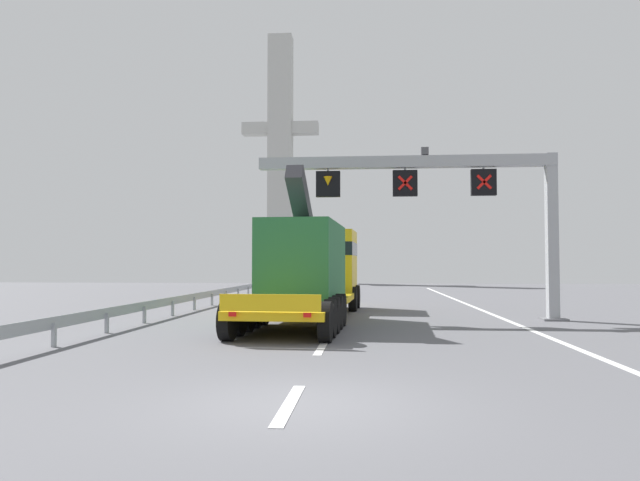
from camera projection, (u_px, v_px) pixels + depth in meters
name	position (u px, v px, depth m)	size (l,w,h in m)	color
ground	(297.00, 404.00, 8.77)	(112.00, 112.00, 0.00)	#5B5B60
lane_markings	(347.00, 302.00, 32.51)	(0.20, 62.26, 0.01)	silver
edge_line_right	(518.00, 325.00, 20.20)	(0.20, 63.00, 0.01)	silver
overhead_lane_gantry	(443.00, 187.00, 22.44)	(11.58, 0.90, 6.57)	#9EA0A5
heavy_haul_truck_yellow	(314.00, 267.00, 23.21)	(3.62, 14.16, 5.30)	yellow
guardrail_left	(183.00, 300.00, 25.35)	(0.13, 36.11, 0.76)	#999EA3
bridge_pylon_distant	(280.00, 155.00, 69.17)	(9.00, 2.00, 29.21)	#B7B7B2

